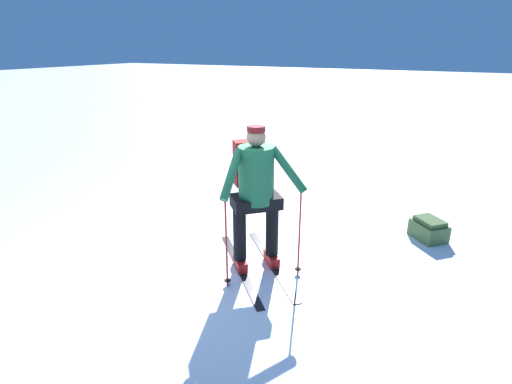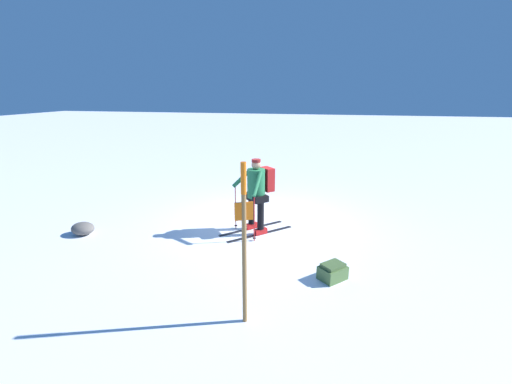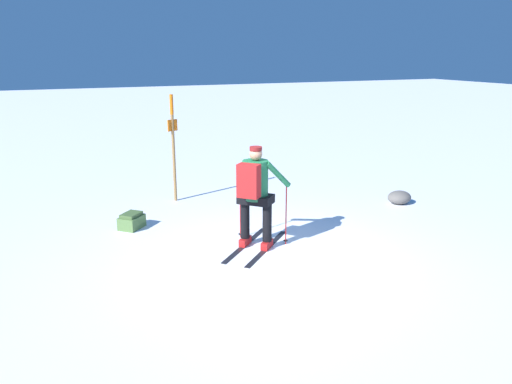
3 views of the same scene
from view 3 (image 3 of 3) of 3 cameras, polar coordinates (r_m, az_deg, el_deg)
ground_plane at (r=7.86m, az=1.60°, el=-7.65°), size 80.00×80.00×0.00m
skier at (r=7.97m, az=-0.10°, el=0.27°), size 1.54×1.52×1.68m
dropped_backpack at (r=9.40m, az=-14.03°, el=-3.24°), size 0.54×0.55×0.29m
trail_marker at (r=10.68m, az=-9.46°, el=6.01°), size 0.23×0.12×2.27m
rock_boulder at (r=11.00m, az=16.07°, el=-0.59°), size 0.51×0.43×0.28m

